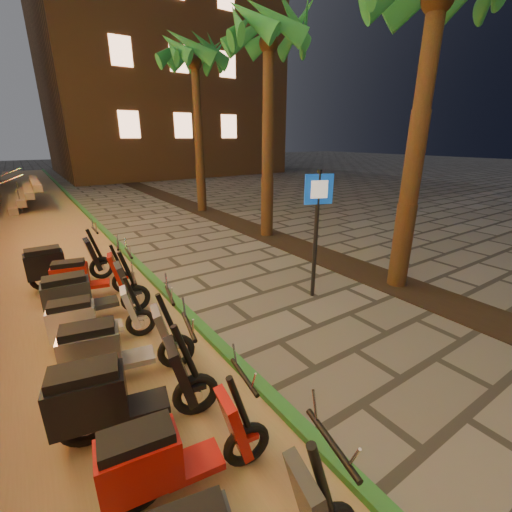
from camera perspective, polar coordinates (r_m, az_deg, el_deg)
ground at (r=4.84m, az=17.20°, el=-22.45°), size 120.00×120.00×0.00m
parking_strip at (r=12.50m, az=-31.06°, el=1.80°), size 3.40×60.00×0.01m
green_curb at (r=12.66m, az=-23.50°, el=3.39°), size 0.18×60.00×0.10m
planting_strip at (r=10.20m, az=8.41°, el=1.02°), size 1.20×40.00×0.02m
apartment_block at (r=37.34m, az=-17.10°, el=32.94°), size 18.00×16.06×25.00m
palm_c at (r=11.54m, az=2.15°, el=32.06°), size 2.97×3.02×6.91m
palm_d at (r=15.82m, az=-10.17°, el=29.08°), size 2.97×3.02×7.16m
pedestrian_sign at (r=6.80m, az=10.13°, el=6.33°), size 0.54×0.23×2.58m
scooter_4 at (r=3.58m, az=-14.31°, el=-29.57°), size 1.60×0.64×1.12m
scooter_5 at (r=4.22m, az=-22.22°, el=-20.68°), size 1.78×0.81×1.25m
scooter_6 at (r=5.03m, az=-22.73°, el=-14.02°), size 1.71×0.77×1.20m
scooter_7 at (r=5.98m, az=-25.95°, el=-9.51°), size 1.56×0.66×1.09m
scooter_8 at (r=6.73m, az=-26.63°, el=-5.85°), size 1.76×0.63×1.23m
scooter_9 at (r=7.77m, az=-26.76°, el=-3.12°), size 1.56×0.73×1.10m
scooter_10 at (r=8.60m, az=-29.91°, el=-1.17°), size 1.74×0.61×1.23m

